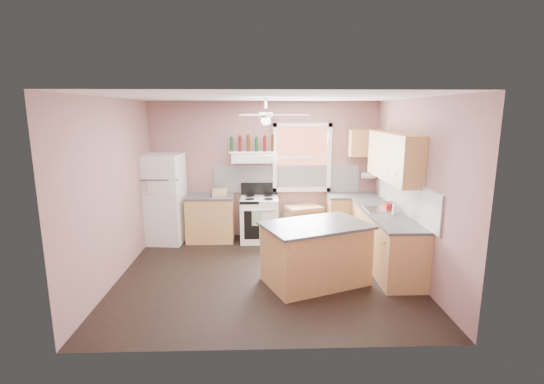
{
  "coord_description": "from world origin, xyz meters",
  "views": [
    {
      "loc": [
        -0.1,
        -5.79,
        2.5
      ],
      "look_at": [
        0.1,
        0.3,
        1.25
      ],
      "focal_mm": 26.0,
      "sensor_mm": 36.0,
      "label": 1
    }
  ],
  "objects_px": {
    "refrigerator": "(164,199)",
    "island": "(315,255)",
    "stove": "(259,219)",
    "cart": "(304,222)",
    "toaster": "(218,192)"
  },
  "relations": [
    {
      "from": "stove",
      "to": "cart",
      "type": "distance_m",
      "value": 0.89
    },
    {
      "from": "refrigerator",
      "to": "toaster",
      "type": "xyz_separation_m",
      "value": [
        1.06,
        -0.07,
        0.13
      ]
    },
    {
      "from": "toaster",
      "to": "island",
      "type": "distance_m",
      "value": 2.54
    },
    {
      "from": "refrigerator",
      "to": "cart",
      "type": "xyz_separation_m",
      "value": [
        2.71,
        0.08,
        -0.52
      ]
    },
    {
      "from": "refrigerator",
      "to": "island",
      "type": "xyz_separation_m",
      "value": [
        2.66,
        -1.97,
        -0.43
      ]
    },
    {
      "from": "stove",
      "to": "cart",
      "type": "relative_size",
      "value": 1.29
    },
    {
      "from": "cart",
      "to": "refrigerator",
      "type": "bearing_deg",
      "value": 163.15
    },
    {
      "from": "toaster",
      "to": "cart",
      "type": "relative_size",
      "value": 0.42
    },
    {
      "from": "refrigerator",
      "to": "island",
      "type": "distance_m",
      "value": 3.34
    },
    {
      "from": "toaster",
      "to": "cart",
      "type": "bearing_deg",
      "value": -15.96
    },
    {
      "from": "toaster",
      "to": "cart",
      "type": "distance_m",
      "value": 1.79
    },
    {
      "from": "toaster",
      "to": "island",
      "type": "relative_size",
      "value": 0.2
    },
    {
      "from": "refrigerator",
      "to": "island",
      "type": "bearing_deg",
      "value": -31.08
    },
    {
      "from": "cart",
      "to": "island",
      "type": "height_order",
      "value": "island"
    },
    {
      "from": "refrigerator",
      "to": "toaster",
      "type": "height_order",
      "value": "refrigerator"
    }
  ]
}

